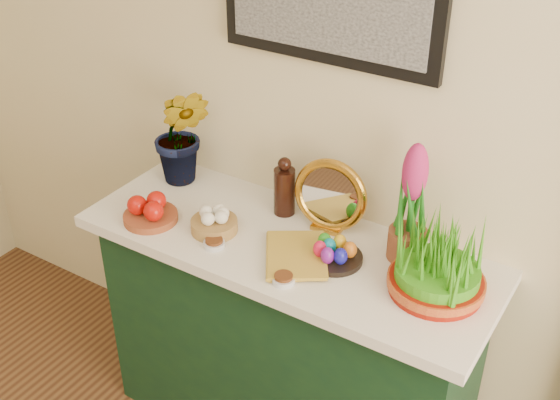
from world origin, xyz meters
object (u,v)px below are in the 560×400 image
object	(u,v)px
wheatgrass_sabzeh	(439,263)
hyacinth_green	(181,119)
sideboard	(287,345)
book	(266,255)
mirror	(330,196)

from	to	relation	value
wheatgrass_sabzeh	hyacinth_green	bearing A→B (deg)	173.34
sideboard	book	size ratio (longest dim) A/B	5.21
hyacinth_green	wheatgrass_sabzeh	xyz separation A→B (m)	(1.04, -0.12, -0.15)
wheatgrass_sabzeh	mirror	bearing A→B (deg)	163.30
sideboard	mirror	bearing A→B (deg)	59.74
hyacinth_green	mirror	size ratio (longest dim) A/B	1.95
sideboard	hyacinth_green	distance (m)	0.90
sideboard	hyacinth_green	world-z (taller)	hyacinth_green
sideboard	hyacinth_green	bearing A→B (deg)	166.57
hyacinth_green	book	distance (m)	0.63
mirror	book	bearing A→B (deg)	-107.02
hyacinth_green	book	size ratio (longest dim) A/B	2.02
hyacinth_green	wheatgrass_sabzeh	world-z (taller)	hyacinth_green
sideboard	wheatgrass_sabzeh	world-z (taller)	wheatgrass_sabzeh
hyacinth_green	book	world-z (taller)	hyacinth_green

